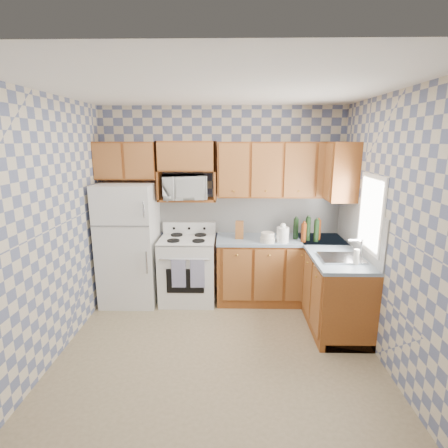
{
  "coord_description": "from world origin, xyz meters",
  "views": [
    {
      "loc": [
        0.13,
        -3.36,
        2.24
      ],
      "look_at": [
        0.05,
        0.75,
        1.25
      ],
      "focal_mm": 28.0,
      "sensor_mm": 36.0,
      "label": 1
    }
  ],
  "objects": [
    {
      "name": "bottle_3",
      "position": [
        1.1,
        1.13,
        1.05
      ],
      "size": [
        0.07,
        0.07,
        0.25
      ],
      "primitive_type": "cylinder",
      "color": "#5C260C",
      "rests_on": "countertop_back"
    },
    {
      "name": "window",
      "position": [
        1.69,
        0.45,
        1.45
      ],
      "size": [
        0.02,
        0.66,
        0.86
      ],
      "primitive_type": "cube",
      "color": "white",
      "rests_on": "right_wall"
    },
    {
      "name": "base_cabinets_right",
      "position": [
        1.4,
        0.8,
        0.44
      ],
      "size": [
        0.6,
        1.6,
        0.88
      ],
      "primitive_type": "cube",
      "color": "brown",
      "rests_on": "floor"
    },
    {
      "name": "bottle_0",
      "position": [
        1.17,
        1.21,
        1.08
      ],
      "size": [
        0.07,
        0.07,
        0.32
      ],
      "primitive_type": "cylinder",
      "color": "black",
      "rests_on": "countertop_back"
    },
    {
      "name": "soap_bottle",
      "position": [
        1.5,
        0.27,
        1.01
      ],
      "size": [
        0.06,
        0.06,
        0.17
      ],
      "primitive_type": "cylinder",
      "color": "beige",
      "rests_on": "countertop_right"
    },
    {
      "name": "back_wall",
      "position": [
        0.0,
        1.6,
        1.35
      ],
      "size": [
        3.4,
        0.02,
        2.7
      ],
      "primitive_type": "cube",
      "color": "slate",
      "rests_on": "ground"
    },
    {
      "name": "knife_block",
      "position": [
        0.25,
        1.28,
        1.04
      ],
      "size": [
        0.12,
        0.12,
        0.24
      ],
      "primitive_type": "cube",
      "rotation": [
        0.0,
        0.0,
        -0.08
      ],
      "color": "brown",
      "rests_on": "countertop_back"
    },
    {
      "name": "upper_cabinets_back",
      "position": [
        0.82,
        1.44,
        1.85
      ],
      "size": [
        1.75,
        0.33,
        0.74
      ],
      "primitive_type": "cube",
      "color": "brown",
      "rests_on": "back_wall"
    },
    {
      "name": "dish_towel_left",
      "position": [
        -0.55,
        0.93,
        0.54
      ],
      "size": [
        0.18,
        0.02,
        0.39
      ],
      "primitive_type": "cube",
      "color": "navy",
      "rests_on": "stove_body"
    },
    {
      "name": "electric_kettle",
      "position": [
        0.82,
        1.1,
        1.02
      ],
      "size": [
        0.16,
        0.16,
        0.2
      ],
      "primitive_type": "cylinder",
      "color": "silver",
      "rests_on": "countertop_back"
    },
    {
      "name": "upper_cabinets_right",
      "position": [
        1.53,
        1.25,
        1.85
      ],
      "size": [
        0.33,
        0.7,
        0.74
      ],
      "primitive_type": "cube",
      "color": "brown",
      "rests_on": "right_wall"
    },
    {
      "name": "backsplash_back",
      "position": [
        0.4,
        1.59,
        1.2
      ],
      "size": [
        2.6,
        0.02,
        0.56
      ],
      "primitive_type": "cube",
      "color": "silver",
      "rests_on": "back_wall"
    },
    {
      "name": "backguard",
      "position": [
        -0.47,
        1.55,
        1.0
      ],
      "size": [
        0.76,
        0.08,
        0.17
      ],
      "primitive_type": "cube",
      "color": "silver",
      "rests_on": "cooktop"
    },
    {
      "name": "refrigerator",
      "position": [
        -1.27,
        1.25,
        0.84
      ],
      "size": [
        0.75,
        0.7,
        1.68
      ],
      "primitive_type": "cube",
      "color": "silver",
      "rests_on": "floor"
    },
    {
      "name": "backsplash_right",
      "position": [
        1.69,
        0.8,
        1.2
      ],
      "size": [
        0.02,
        1.6,
        0.56
      ],
      "primitive_type": "cube",
      "color": "silver",
      "rests_on": "right_wall"
    },
    {
      "name": "dish_towel_right",
      "position": [
        -0.3,
        0.93,
        0.54
      ],
      "size": [
        0.18,
        0.02,
        0.39
      ],
      "primitive_type": "cube",
      "color": "navy",
      "rests_on": "stove_body"
    },
    {
      "name": "bottle_1",
      "position": [
        1.27,
        1.15,
        1.07
      ],
      "size": [
        0.07,
        0.07,
        0.3
      ],
      "primitive_type": "cylinder",
      "color": "black",
      "rests_on": "countertop_back"
    },
    {
      "name": "sink",
      "position": [
        1.4,
        0.45,
        0.93
      ],
      "size": [
        0.48,
        0.4,
        0.03
      ],
      "primitive_type": "cube",
      "color": "#B7B7BC",
      "rests_on": "countertop_right"
    },
    {
      "name": "floor",
      "position": [
        0.0,
        0.0,
        0.0
      ],
      "size": [
        3.4,
        3.4,
        0.0
      ],
      "primitive_type": "plane",
      "color": "#7A6A4B",
      "rests_on": "ground"
    },
    {
      "name": "upper_cabinets_fridge",
      "position": [
        -1.29,
        1.44,
        1.97
      ],
      "size": [
        0.82,
        0.33,
        0.5
      ],
      "primitive_type": "cube",
      "color": "brown",
      "rests_on": "back_wall"
    },
    {
      "name": "base_cabinets_back",
      "position": [
        0.82,
        1.3,
        0.44
      ],
      "size": [
        1.75,
        0.6,
        0.88
      ],
      "primitive_type": "cube",
      "color": "brown",
      "rests_on": "floor"
    },
    {
      "name": "food_containers",
      "position": [
        0.62,
        1.1,
        0.99
      ],
      "size": [
        0.2,
        0.2,
        0.13
      ],
      "primitive_type": null,
      "color": "beige",
      "rests_on": "countertop_back"
    },
    {
      "name": "microwave",
      "position": [
        -0.51,
        1.39,
        1.61
      ],
      "size": [
        0.66,
        0.51,
        0.33
      ],
      "primitive_type": "imported",
      "rotation": [
        0.0,
        0.0,
        0.21
      ],
      "color": "silver",
      "rests_on": "microwave_shelf"
    },
    {
      "name": "countertop_right",
      "position": [
        1.4,
        0.8,
        0.9
      ],
      "size": [
        0.63,
        1.6,
        0.04
      ],
      "primitive_type": "cube",
      "color": "slate",
      "rests_on": "base_cabinets_right"
    },
    {
      "name": "microwave_shelf",
      "position": [
        -0.47,
        1.44,
        1.44
      ],
      "size": [
        0.8,
        0.33,
        0.03
      ],
      "primitive_type": "cube",
      "color": "brown",
      "rests_on": "back_wall"
    },
    {
      "name": "right_wall",
      "position": [
        1.7,
        0.0,
        1.35
      ],
      "size": [
        0.02,
        3.2,
        2.7
      ],
      "primitive_type": "cube",
      "color": "slate",
      "rests_on": "ground"
    },
    {
      "name": "countertop_back",
      "position": [
        0.82,
        1.3,
        0.9
      ],
      "size": [
        1.77,
        0.63,
        0.04
      ],
      "primitive_type": "cube",
      "color": "slate",
      "rests_on": "base_cabinets_back"
    },
    {
      "name": "stove_body",
      "position": [
        -0.47,
        1.28,
        0.45
      ],
      "size": [
        0.76,
        0.65,
        0.9
      ],
      "primitive_type": "cube",
      "color": "silver",
      "rests_on": "floor"
    },
    {
      "name": "bottle_2",
      "position": [
        1.32,
        1.25,
        1.06
      ],
      "size": [
        0.07,
        0.07,
        0.27
      ],
      "primitive_type": "cylinder",
      "color": "#5C260C",
      "rests_on": "countertop_back"
    },
    {
      "name": "cooktop",
      "position": [
        -0.47,
        1.28,
        0.91
      ],
      "size": [
        0.76,
        0.65,
        0.02
      ],
      "primitive_type": "cube",
      "color": "silver",
      "rests_on": "stove_body"
    },
    {
      "name": "bottle_4",
      "position": [
        1.02,
        1.27,
        1.06
      ],
      "size": [
        0.07,
        0.07,
        0.28
      ],
      "primitive_type": "cylinder",
      "color": "black",
      "rests_on": "countertop_back"
    }
  ]
}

